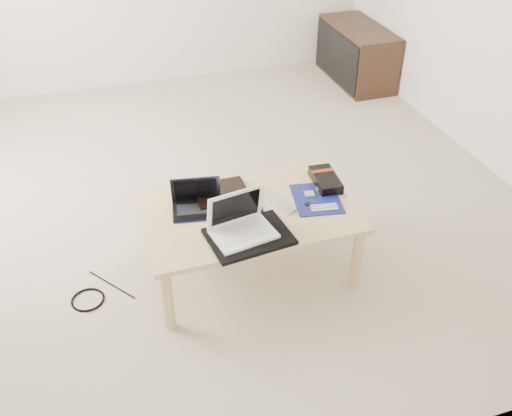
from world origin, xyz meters
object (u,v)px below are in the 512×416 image
object	(u,v)px
coffee_table	(248,218)
media_cabinet	(356,54)
gpu_box	(325,180)
white_laptop	(241,225)
netbook	(197,203)

from	to	relation	value
coffee_table	media_cabinet	xyz separation A→B (m)	(1.71, 2.23, -0.10)
coffee_table	media_cabinet	size ratio (longest dim) A/B	1.22
gpu_box	media_cabinet	bearing A→B (deg)	59.79
white_laptop	gpu_box	distance (m)	0.65
coffee_table	white_laptop	size ratio (longest dim) A/B	3.35
netbook	coffee_table	bearing A→B (deg)	-19.64
media_cabinet	gpu_box	size ratio (longest dim) A/B	3.49
media_cabinet	white_laptop	size ratio (longest dim) A/B	2.74
white_laptop	coffee_table	bearing A→B (deg)	63.22
coffee_table	gpu_box	world-z (taller)	gpu_box
netbook	white_laptop	world-z (taller)	white_laptop
white_laptop	gpu_box	size ratio (longest dim) A/B	1.27
netbook	white_laptop	xyz separation A→B (m)	(0.16, -0.28, 0.03)
netbook	white_laptop	distance (m)	0.32
gpu_box	white_laptop	bearing A→B (deg)	-152.76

